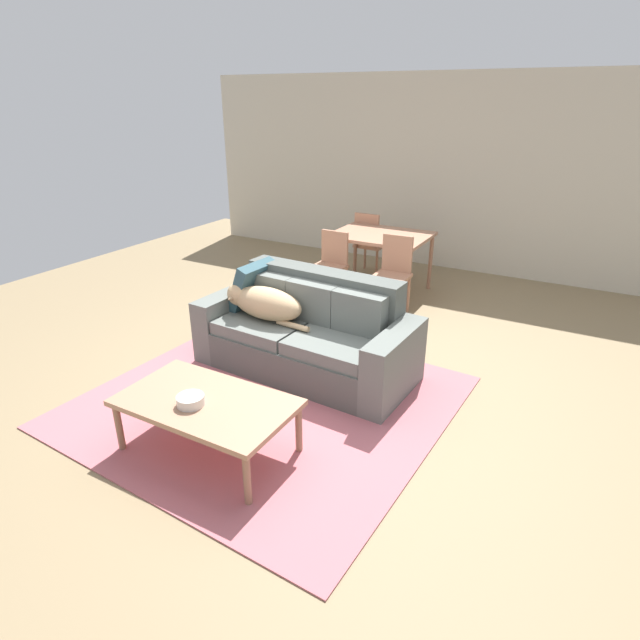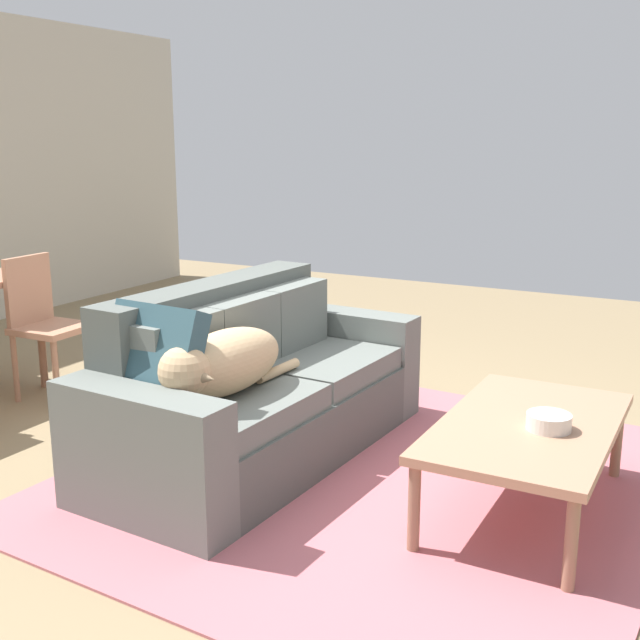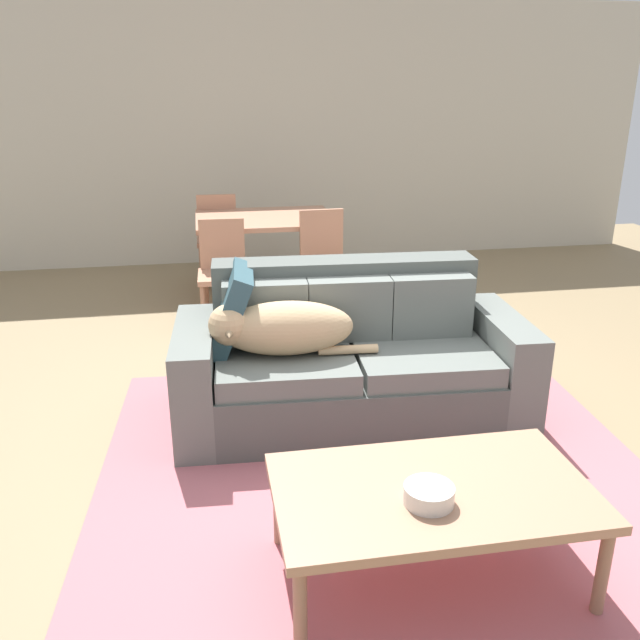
{
  "view_description": "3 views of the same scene",
  "coord_description": "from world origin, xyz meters",
  "px_view_note": "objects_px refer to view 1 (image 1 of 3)",
  "views": [
    {
      "loc": [
        2.09,
        -3.55,
        2.37
      ],
      "look_at": [
        0.03,
        0.13,
        0.55
      ],
      "focal_mm": 29.11,
      "sensor_mm": 36.0,
      "label": 1
    },
    {
      "loc": [
        -3.41,
        -1.96,
        1.66
      ],
      "look_at": [
        0.11,
        -0.07,
        0.71
      ],
      "focal_mm": 44.05,
      "sensor_mm": 36.0,
      "label": 2
    },
    {
      "loc": [
        -0.94,
        -3.34,
        1.92
      ],
      "look_at": [
        -0.3,
        0.24,
        0.6
      ],
      "focal_mm": 37.6,
      "sensor_mm": 36.0,
      "label": 3
    }
  ],
  "objects_px": {
    "throw_pillow_by_left_arm": "(252,285)",
    "dining_chair_near_left": "(330,263)",
    "dog_on_left_cushion": "(263,302)",
    "bowl_on_coffee_table": "(191,400)",
    "coffee_table": "(206,405)",
    "dining_chair_near_right": "(393,271)",
    "dining_chair_far_left": "(369,241)",
    "couch": "(308,335)",
    "dining_table": "(381,240)"
  },
  "relations": [
    {
      "from": "dining_table",
      "to": "dining_chair_near_right",
      "type": "bearing_deg",
      "value": -54.66
    },
    {
      "from": "throw_pillow_by_left_arm",
      "to": "dining_table",
      "type": "relative_size",
      "value": 0.4
    },
    {
      "from": "bowl_on_coffee_table",
      "to": "dining_chair_near_right",
      "type": "relative_size",
      "value": 0.21
    },
    {
      "from": "couch",
      "to": "dining_chair_near_left",
      "type": "height_order",
      "value": "couch"
    },
    {
      "from": "dog_on_left_cushion",
      "to": "bowl_on_coffee_table",
      "type": "distance_m",
      "value": 1.49
    },
    {
      "from": "couch",
      "to": "dining_table",
      "type": "distance_m",
      "value": 2.33
    },
    {
      "from": "couch",
      "to": "bowl_on_coffee_table",
      "type": "relative_size",
      "value": 10.79
    },
    {
      "from": "coffee_table",
      "to": "bowl_on_coffee_table",
      "type": "xyz_separation_m",
      "value": [
        -0.05,
        -0.1,
        0.08
      ]
    },
    {
      "from": "throw_pillow_by_left_arm",
      "to": "dining_table",
      "type": "height_order",
      "value": "throw_pillow_by_left_arm"
    },
    {
      "from": "dining_chair_near_right",
      "to": "dining_chair_far_left",
      "type": "distance_m",
      "value": 1.43
    },
    {
      "from": "dining_chair_near_left",
      "to": "dining_chair_far_left",
      "type": "height_order",
      "value": "dining_chair_far_left"
    },
    {
      "from": "dining_chair_near_left",
      "to": "dining_chair_near_right",
      "type": "distance_m",
      "value": 0.82
    },
    {
      "from": "throw_pillow_by_left_arm",
      "to": "dining_chair_far_left",
      "type": "relative_size",
      "value": 0.53
    },
    {
      "from": "throw_pillow_by_left_arm",
      "to": "dining_chair_near_left",
      "type": "bearing_deg",
      "value": 89.39
    },
    {
      "from": "couch",
      "to": "throw_pillow_by_left_arm",
      "type": "distance_m",
      "value": 0.77
    },
    {
      "from": "couch",
      "to": "throw_pillow_by_left_arm",
      "type": "xyz_separation_m",
      "value": [
        -0.68,
        0.09,
        0.34
      ]
    },
    {
      "from": "coffee_table",
      "to": "dining_table",
      "type": "xyz_separation_m",
      "value": [
        -0.28,
        3.71,
        0.31
      ]
    },
    {
      "from": "bowl_on_coffee_table",
      "to": "dining_table",
      "type": "bearing_deg",
      "value": 93.41
    },
    {
      "from": "dining_chair_near_right",
      "to": "dining_chair_far_left",
      "type": "xyz_separation_m",
      "value": [
        -0.83,
        1.16,
        -0.02
      ]
    },
    {
      "from": "dining_chair_near_right",
      "to": "throw_pillow_by_left_arm",
      "type": "bearing_deg",
      "value": -119.61
    },
    {
      "from": "bowl_on_coffee_table",
      "to": "dining_table",
      "type": "distance_m",
      "value": 3.82
    },
    {
      "from": "throw_pillow_by_left_arm",
      "to": "bowl_on_coffee_table",
      "type": "relative_size",
      "value": 2.52
    },
    {
      "from": "bowl_on_coffee_table",
      "to": "dining_chair_near_left",
      "type": "distance_m",
      "value": 3.25
    },
    {
      "from": "couch",
      "to": "coffee_table",
      "type": "bearing_deg",
      "value": -86.58
    },
    {
      "from": "throw_pillow_by_left_arm",
      "to": "dining_table",
      "type": "xyz_separation_m",
      "value": [
        0.42,
        2.19,
        0.01
      ]
    },
    {
      "from": "couch",
      "to": "throw_pillow_by_left_arm",
      "type": "bearing_deg",
      "value": 175.58
    },
    {
      "from": "coffee_table",
      "to": "dog_on_left_cushion",
      "type": "bearing_deg",
      "value": 108.23
    },
    {
      "from": "coffee_table",
      "to": "bowl_on_coffee_table",
      "type": "bearing_deg",
      "value": -117.59
    },
    {
      "from": "couch",
      "to": "dining_table",
      "type": "xyz_separation_m",
      "value": [
        -0.27,
        2.28,
        0.35
      ]
    },
    {
      "from": "bowl_on_coffee_table",
      "to": "dining_chair_near_left",
      "type": "bearing_deg",
      "value": 101.1
    },
    {
      "from": "dining_chair_near_left",
      "to": "dining_chair_far_left",
      "type": "xyz_separation_m",
      "value": [
        -0.01,
        1.18,
        0.0
      ]
    },
    {
      "from": "bowl_on_coffee_table",
      "to": "throw_pillow_by_left_arm",
      "type": "bearing_deg",
      "value": 111.74
    },
    {
      "from": "dining_chair_near_left",
      "to": "dining_chair_near_right",
      "type": "relative_size",
      "value": 0.95
    },
    {
      "from": "dining_chair_near_left",
      "to": "couch",
      "type": "bearing_deg",
      "value": -66.63
    },
    {
      "from": "bowl_on_coffee_table",
      "to": "dining_chair_far_left",
      "type": "relative_size",
      "value": 0.21
    },
    {
      "from": "dog_on_left_cushion",
      "to": "dining_table",
      "type": "height_order",
      "value": "same"
    },
    {
      "from": "dining_table",
      "to": "dining_chair_near_left",
      "type": "xyz_separation_m",
      "value": [
        -0.4,
        -0.61,
        -0.21
      ]
    },
    {
      "from": "throw_pillow_by_left_arm",
      "to": "dining_chair_near_left",
      "type": "relative_size",
      "value": 0.55
    },
    {
      "from": "dog_on_left_cushion",
      "to": "dining_chair_far_left",
      "type": "height_order",
      "value": "dining_chair_far_left"
    },
    {
      "from": "dining_table",
      "to": "coffee_table",
      "type": "bearing_deg",
      "value": -85.74
    },
    {
      "from": "coffee_table",
      "to": "dining_chair_near_right",
      "type": "distance_m",
      "value": 3.12
    },
    {
      "from": "throw_pillow_by_left_arm",
      "to": "bowl_on_coffee_table",
      "type": "xyz_separation_m",
      "value": [
        0.64,
        -1.61,
        -0.22
      ]
    },
    {
      "from": "dog_on_left_cushion",
      "to": "bowl_on_coffee_table",
      "type": "xyz_separation_m",
      "value": [
        0.39,
        -1.42,
        -0.16
      ]
    },
    {
      "from": "couch",
      "to": "coffee_table",
      "type": "distance_m",
      "value": 1.43
    },
    {
      "from": "dining_chair_near_right",
      "to": "dining_chair_near_left",
      "type": "bearing_deg",
      "value": 179.35
    },
    {
      "from": "couch",
      "to": "throw_pillow_by_left_arm",
      "type": "height_order",
      "value": "throw_pillow_by_left_arm"
    },
    {
      "from": "coffee_table",
      "to": "dining_chair_near_right",
      "type": "bearing_deg",
      "value": 87.34
    },
    {
      "from": "coffee_table",
      "to": "dining_chair_far_left",
      "type": "distance_m",
      "value": 4.33
    },
    {
      "from": "throw_pillow_by_left_arm",
      "to": "dining_chair_near_left",
      "type": "distance_m",
      "value": 1.59
    },
    {
      "from": "dog_on_left_cushion",
      "to": "dining_chair_near_left",
      "type": "height_order",
      "value": "dining_chair_near_left"
    }
  ]
}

